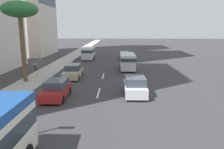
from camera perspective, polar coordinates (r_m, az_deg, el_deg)
The scene contains 12 objects.
ground_plane at distance 34.66m, azimuth -1.63°, elevation 2.01°, with size 198.00×198.00×0.00m, color #38383A.
sidewalk_right at distance 35.90m, azimuth -14.28°, elevation 2.11°, with size 162.00×3.14×0.15m, color #B2ADA3.
lane_stripe_mid at distance 20.73m, azimuth -3.51°, elevation -4.75°, with size 3.20×0.16×0.01m, color silver.
lane_stripe_far at distance 27.87m, azimuth -2.30°, elevation -0.41°, with size 3.20×0.16×0.01m, color silver.
car_lead at distance 19.62m, azimuth -14.25°, elevation -3.81°, with size 4.24×1.91×1.57m.
van_second at distance 42.90m, azimuth -6.15°, elevation 5.63°, with size 4.70×2.22×2.31m.
car_fourth at distance 19.89m, azimuth 5.99°, elevation -3.12°, with size 4.14×1.96×1.71m.
car_fifth at distance 27.11m, azimuth -10.09°, elevation 0.72°, with size 4.28×1.90×1.64m.
van_sixth at distance 32.14m, azimuth 4.04°, elevation 3.60°, with size 5.11×2.22×2.31m.
car_seventh at distance 42.85m, azimuth 3.30°, elevation 4.90°, with size 4.02×1.88×1.58m.
pedestrian_near_lamp at distance 27.42m, azimuth -19.22°, elevation 1.12°, with size 0.37×0.30×1.76m.
palm_tree at distance 25.80m, azimuth -22.80°, elevation 14.77°, with size 3.78×3.78×8.59m.
Camera 1 is at (-2.61, -1.66, 5.92)m, focal length 35.23 mm.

